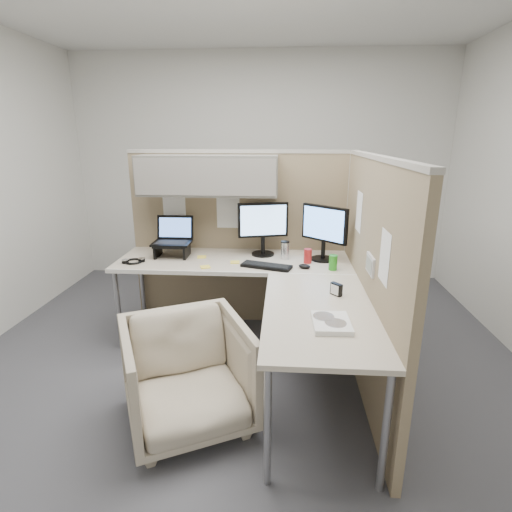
# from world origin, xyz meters

# --- Properties ---
(ground) EXTENTS (4.50, 4.50, 0.00)m
(ground) POSITION_xyz_m (0.00, 0.00, 0.00)
(ground) COLOR #424248
(ground) RESTS_ON ground
(partition_back) EXTENTS (2.00, 0.36, 1.63)m
(partition_back) POSITION_xyz_m (-0.22, 0.83, 1.10)
(partition_back) COLOR #917D5F
(partition_back) RESTS_ON ground
(partition_right) EXTENTS (0.07, 2.03, 1.63)m
(partition_right) POSITION_xyz_m (0.90, -0.07, 0.82)
(partition_right) COLOR #917D5F
(partition_right) RESTS_ON ground
(desk) EXTENTS (2.00, 1.98, 0.73)m
(desk) POSITION_xyz_m (0.12, 0.13, 0.69)
(desk) COLOR beige
(desk) RESTS_ON ground
(office_chair) EXTENTS (0.95, 0.92, 0.74)m
(office_chair) POSITION_xyz_m (-0.26, -0.61, 0.37)
(office_chair) COLOR #BAAE94
(office_chair) RESTS_ON ground
(monitor_left) EXTENTS (0.44, 0.20, 0.47)m
(monitor_left) POSITION_xyz_m (0.13, 0.69, 1.00)
(monitor_left) COLOR black
(monitor_left) RESTS_ON desk
(monitor_right) EXTENTS (0.35, 0.32, 0.47)m
(monitor_right) POSITION_xyz_m (0.65, 0.57, 1.00)
(monitor_right) COLOR black
(monitor_right) RESTS_ON desk
(laptop_station) EXTENTS (0.33, 0.28, 0.34)m
(laptop_station) POSITION_xyz_m (-0.66, 0.61, 0.86)
(laptop_station) COLOR black
(laptop_station) RESTS_ON desk
(keyboard) EXTENTS (0.43, 0.25, 0.02)m
(keyboard) POSITION_xyz_m (0.18, 0.33, 0.74)
(keyboard) COLOR black
(keyboard) RESTS_ON desk
(mouse) EXTENTS (0.11, 0.09, 0.03)m
(mouse) POSITION_xyz_m (0.48, 0.33, 0.75)
(mouse) COLOR black
(mouse) RESTS_ON desk
(travel_mug) EXTENTS (0.07, 0.07, 0.16)m
(travel_mug) POSITION_xyz_m (0.33, 0.58, 0.81)
(travel_mug) COLOR silver
(travel_mug) RESTS_ON desk
(soda_can_green) EXTENTS (0.07, 0.07, 0.12)m
(soda_can_green) POSITION_xyz_m (0.70, 0.31, 0.79)
(soda_can_green) COLOR #268C1E
(soda_can_green) RESTS_ON desk
(soda_can_silver) EXTENTS (0.07, 0.07, 0.12)m
(soda_can_silver) POSITION_xyz_m (0.52, 0.48, 0.79)
(soda_can_silver) COLOR #B21E1E
(soda_can_silver) RESTS_ON desk
(sticky_note_c) EXTENTS (0.09, 0.09, 0.01)m
(sticky_note_c) POSITION_xyz_m (-0.40, 0.57, 0.73)
(sticky_note_c) COLOR #FFE243
(sticky_note_c) RESTS_ON desk
(sticky_note_a) EXTENTS (0.10, 0.10, 0.01)m
(sticky_note_a) POSITION_xyz_m (-0.31, 0.30, 0.73)
(sticky_note_a) COLOR #FFE243
(sticky_note_a) RESTS_ON desk
(sticky_note_d) EXTENTS (0.08, 0.08, 0.01)m
(sticky_note_d) POSITION_xyz_m (-0.09, 0.44, 0.73)
(sticky_note_d) COLOR #FFE243
(sticky_note_d) RESTS_ON desk
(headphones) EXTENTS (0.20, 0.20, 0.03)m
(headphones) POSITION_xyz_m (-0.94, 0.39, 0.74)
(headphones) COLOR black
(headphones) RESTS_ON desk
(paper_stack) EXTENTS (0.21, 0.27, 0.03)m
(paper_stack) POSITION_xyz_m (0.59, -0.67, 0.75)
(paper_stack) COLOR white
(paper_stack) RESTS_ON desk
(desk_clock) EXTENTS (0.08, 0.08, 0.08)m
(desk_clock) POSITION_xyz_m (0.67, -0.21, 0.77)
(desk_clock) COLOR black
(desk_clock) RESTS_ON desk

